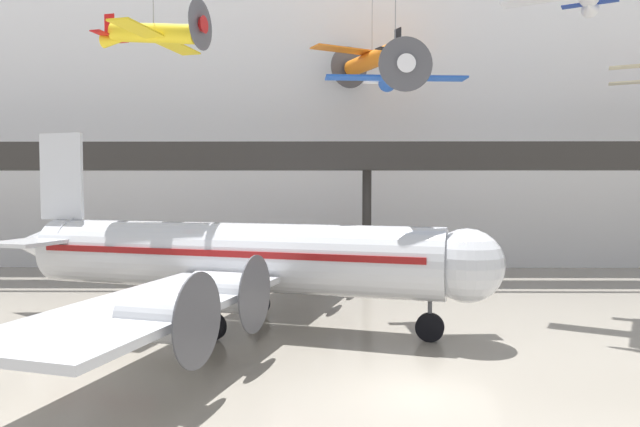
# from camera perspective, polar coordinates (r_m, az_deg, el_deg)

# --- Properties ---
(ground_plane) EXTENTS (260.00, 260.00, 0.00)m
(ground_plane) POSITION_cam_1_polar(r_m,az_deg,el_deg) (20.85, 9.80, -17.17)
(ground_plane) COLOR gray
(hangar_back_wall) EXTENTS (140.00, 3.00, 27.16)m
(hangar_back_wall) POSITION_cam_1_polar(r_m,az_deg,el_deg) (51.32, 4.15, 10.03)
(hangar_back_wall) COLOR white
(hangar_back_wall) RESTS_ON ground
(mezzanine_walkway) EXTENTS (110.00, 3.20, 10.29)m
(mezzanine_walkway) POSITION_cam_1_polar(r_m,az_deg,el_deg) (42.83, 4.82, 4.80)
(mezzanine_walkway) COLOR #2D2B28
(mezzanine_walkway) RESTS_ON ground
(airliner_silver_main) EXTENTS (26.34, 30.57, 9.98)m
(airliner_silver_main) POSITION_cam_1_polar(r_m,az_deg,el_deg) (29.09, -8.98, -4.36)
(airliner_silver_main) COLOR silver
(airliner_silver_main) RESTS_ON ground
(suspended_plane_yellow_lowwing) EXTENTS (6.23, 7.47, 7.41)m
(suspended_plane_yellow_lowwing) POSITION_cam_1_polar(r_m,az_deg,el_deg) (33.03, -16.29, 16.88)
(suspended_plane_yellow_lowwing) COLOR yellow
(suspended_plane_orange_highwing) EXTENTS (9.17, 8.13, 6.45)m
(suspended_plane_orange_highwing) POSITION_cam_1_polar(r_m,az_deg,el_deg) (45.53, 5.23, 15.11)
(suspended_plane_orange_highwing) COLOR orange
(suspended_plane_blue_trainer) EXTENTS (7.14, 5.81, 10.02)m
(suspended_plane_blue_trainer) POSITION_cam_1_polar(r_m,az_deg,el_deg) (29.91, 7.52, 13.70)
(suspended_plane_blue_trainer) COLOR #1E4CAD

